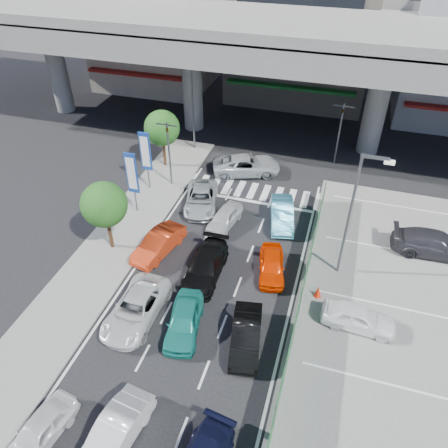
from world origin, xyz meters
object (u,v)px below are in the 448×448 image
(street_lamp_right, at_px, (355,208))
(sedan_white_mid_left, at_px, (136,309))
(taxi_orange_right, at_px, (272,265))
(kei_truck_front_right, at_px, (282,214))
(sedan_white_front_mid, at_px, (225,218))
(hatch_white_back_mid, at_px, (114,435))
(tree_near, at_px, (104,205))
(traffic_light_left, at_px, (168,139))
(van_white_back_left, at_px, (39,432))
(taxi_orange_left, at_px, (159,244))
(wagon_silver_front_left, at_px, (201,199))
(signboard_far, at_px, (146,153))
(traffic_cone, at_px, (318,291))
(street_lamp_left, at_px, (194,97))
(taxi_teal_mid, at_px, (184,321))
(crossing_wagon_silver, at_px, (246,165))
(parked_sedan_white, at_px, (359,318))
(hatch_black_mid_right, at_px, (246,335))
(traffic_light_right, at_px, (342,119))
(signboard_near, at_px, (132,175))
(parked_sedan_dgrey, at_px, (435,244))
(sedan_black_mid, at_px, (205,266))
(tree_far, at_px, (162,128))

(street_lamp_right, relative_size, sedan_white_mid_left, 1.61)
(sedan_white_mid_left, relative_size, taxi_orange_right, 1.35)
(sedan_white_mid_left, height_order, taxi_orange_right, sedan_white_mid_left)
(kei_truck_front_right, bearing_deg, sedan_white_front_mid, -171.05)
(sedan_white_front_mid, bearing_deg, hatch_white_back_mid, -80.36)
(tree_near, bearing_deg, hatch_white_back_mid, -61.03)
(sedan_white_mid_left, xyz_separation_m, sedan_white_front_mid, (2.14, 9.10, -0.08))
(traffic_light_left, relative_size, hatch_white_back_mid, 1.24)
(van_white_back_left, bearing_deg, kei_truck_front_right, 78.39)
(taxi_orange_left, xyz_separation_m, wagon_silver_front_left, (0.89, 5.48, -0.03))
(signboard_far, distance_m, traffic_cone, 15.80)
(street_lamp_right, height_order, wagon_silver_front_left, street_lamp_right)
(street_lamp_left, height_order, taxi_teal_mid, street_lamp_left)
(crossing_wagon_silver, bearing_deg, street_lamp_right, -158.86)
(van_white_back_left, xyz_separation_m, parked_sedan_white, (12.29, 9.93, 0.09))
(traffic_cone, bearing_deg, traffic_light_left, 145.60)
(kei_truck_front_right, xyz_separation_m, parked_sedan_white, (5.54, -7.74, 0.03))
(street_lamp_right, distance_m, signboard_far, 15.69)
(traffic_light_left, relative_size, signboard_far, 1.11)
(van_white_back_left, bearing_deg, hatch_black_mid_right, 55.13)
(street_lamp_left, distance_m, taxi_teal_mid, 20.13)
(hatch_white_back_mid, relative_size, sedan_white_mid_left, 0.84)
(street_lamp_left, height_order, parked_sedan_white, street_lamp_left)
(taxi_teal_mid, bearing_deg, kei_truck_front_right, 63.65)
(van_white_back_left, height_order, sedan_white_front_mid, van_white_back_left)
(parked_sedan_white, bearing_deg, street_lamp_right, 19.92)
(traffic_light_left, bearing_deg, hatch_white_back_mid, -74.37)
(hatch_black_mid_right, bearing_deg, traffic_light_right, 72.89)
(van_white_back_left, relative_size, kei_truck_front_right, 0.87)
(wagon_silver_front_left, relative_size, crossing_wagon_silver, 0.88)
(signboard_near, height_order, van_white_back_left, signboard_near)
(hatch_white_back_mid, relative_size, sedan_white_front_mid, 1.17)
(taxi_orange_right, height_order, kei_truck_front_right, kei_truck_front_right)
(sedan_white_mid_left, bearing_deg, parked_sedan_dgrey, 34.03)
(signboard_far, bearing_deg, traffic_cone, -28.43)
(wagon_silver_front_left, bearing_deg, taxi_orange_right, -54.69)
(street_lamp_right, xyz_separation_m, traffic_cone, (-1.07, -2.43, -4.32))
(tree_near, xyz_separation_m, sedan_black_mid, (6.50, -0.58, -2.70))
(taxi_orange_right, bearing_deg, sedan_black_mid, -173.08)
(kei_truck_front_right, bearing_deg, traffic_cone, -74.90)
(wagon_silver_front_left, bearing_deg, traffic_light_left, 132.48)
(tree_near, height_order, traffic_cone, tree_near)
(traffic_light_left, bearing_deg, sedan_black_mid, -56.42)
(hatch_white_back_mid, bearing_deg, wagon_silver_front_left, 105.35)
(crossing_wagon_silver, bearing_deg, traffic_cone, -168.89)
(van_white_back_left, distance_m, sedan_white_mid_left, 7.19)
(tree_far, distance_m, wagon_silver_front_left, 7.10)
(taxi_orange_right, relative_size, kei_truck_front_right, 0.88)
(street_lamp_right, xyz_separation_m, taxi_orange_right, (-3.97, -1.30, -4.14))
(taxi_teal_mid, height_order, sedan_black_mid, same)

